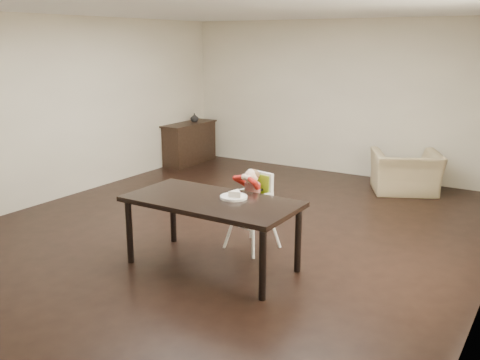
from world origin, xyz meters
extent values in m
plane|color=black|center=(0.00, 0.00, 0.00)|extent=(7.00, 7.00, 0.00)
cube|color=beige|center=(0.00, 3.50, 1.35)|extent=(6.00, 0.02, 2.70)
cube|color=beige|center=(-3.00, 0.00, 1.35)|extent=(0.02, 7.00, 2.70)
cube|color=white|center=(0.00, 0.00, 2.70)|extent=(6.00, 7.00, 0.02)
cube|color=black|center=(0.44, -1.17, 0.72)|extent=(1.80, 0.90, 0.05)
cylinder|color=black|center=(-0.38, -1.54, 0.35)|extent=(0.07, 0.07, 0.70)
cylinder|color=black|center=(1.26, -1.54, 0.35)|extent=(0.07, 0.07, 0.70)
cylinder|color=black|center=(-0.38, -0.80, 0.35)|extent=(0.07, 0.07, 0.70)
cylinder|color=black|center=(1.26, -0.80, 0.35)|extent=(0.07, 0.07, 0.70)
cylinder|color=white|center=(0.32, -0.62, 0.25)|extent=(0.04, 0.04, 0.50)
cylinder|color=white|center=(0.66, -0.69, 0.25)|extent=(0.04, 0.04, 0.50)
cylinder|color=white|center=(0.39, -0.27, 0.25)|extent=(0.04, 0.04, 0.50)
cylinder|color=white|center=(0.74, -0.35, 0.25)|extent=(0.04, 0.04, 0.50)
cube|color=white|center=(0.53, -0.48, 0.50)|extent=(0.41, 0.39, 0.04)
cube|color=#84B116|center=(0.53, -0.48, 0.53)|extent=(0.33, 0.32, 0.03)
cube|color=white|center=(0.55, -0.35, 0.70)|extent=(0.36, 0.12, 0.37)
cube|color=#84B116|center=(0.55, -0.37, 0.69)|extent=(0.30, 0.08, 0.34)
cube|color=black|center=(0.48, -0.43, 0.69)|extent=(0.06, 0.16, 0.02)
cube|color=black|center=(0.59, -0.45, 0.69)|extent=(0.06, 0.16, 0.02)
cylinder|color=#A02112|center=(0.53, -0.48, 0.66)|extent=(0.24, 0.24, 0.24)
sphere|color=beige|center=(0.52, -0.50, 0.86)|extent=(0.19, 0.19, 0.16)
ellipsoid|color=brown|center=(0.53, -0.48, 0.87)|extent=(0.19, 0.19, 0.12)
sphere|color=beige|center=(0.47, -0.58, 0.86)|extent=(0.08, 0.08, 0.07)
sphere|color=beige|center=(0.53, -0.59, 0.86)|extent=(0.08, 0.08, 0.07)
cylinder|color=white|center=(0.62, -1.02, 0.76)|extent=(0.33, 0.33, 0.02)
torus|color=white|center=(0.62, -1.02, 0.77)|extent=(0.33, 0.33, 0.01)
imported|color=tan|center=(1.38, 2.80, 0.44)|extent=(1.19, 1.03, 0.88)
cube|color=black|center=(-2.78, 2.70, 0.38)|extent=(0.40, 1.20, 0.76)
cube|color=black|center=(-2.78, 2.70, 0.78)|extent=(0.44, 1.26, 0.03)
imported|color=#99999E|center=(-2.78, 2.88, 0.87)|extent=(0.17, 0.18, 0.16)
camera|label=1|loc=(3.48, -5.49, 2.33)|focal=40.00mm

